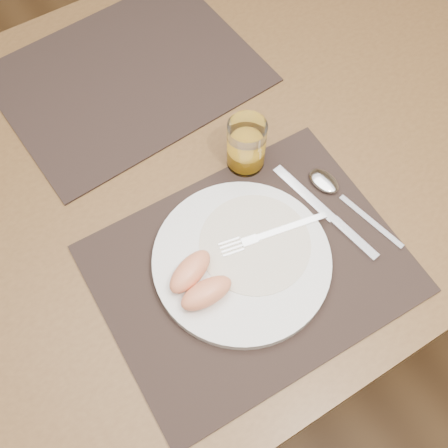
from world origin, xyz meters
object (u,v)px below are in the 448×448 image
(plate, at_px, (242,261))
(spoon, at_px, (331,187))
(knife, at_px, (333,219))
(placemat_far, at_px, (128,76))
(juice_glass, at_px, (246,147))
(placemat_near, at_px, (251,268))
(fork, at_px, (264,236))
(table, at_px, (191,187))

(plate, xyz_separation_m, spoon, (0.19, 0.03, -0.00))
(knife, bearing_deg, placemat_far, 107.28)
(plate, bearing_deg, juice_glass, 55.33)
(placemat_far, bearing_deg, placemat_near, -92.39)
(plate, bearing_deg, fork, 14.73)
(spoon, xyz_separation_m, juice_glass, (-0.09, 0.12, 0.04))
(placemat_far, distance_m, plate, 0.43)
(placemat_far, height_order, fork, fork)
(placemat_far, height_order, knife, knife)
(plate, height_order, spoon, plate)
(table, xyz_separation_m, knife, (0.14, -0.22, 0.09))
(plate, xyz_separation_m, juice_glass, (0.11, 0.15, 0.03))
(placemat_near, bearing_deg, table, 85.16)
(placemat_far, xyz_separation_m, plate, (-0.03, -0.43, 0.01))
(placemat_far, height_order, spoon, spoon)
(juice_glass, bearing_deg, placemat_near, -120.48)
(placemat_far, distance_m, juice_glass, 0.29)
(spoon, bearing_deg, fork, -171.62)
(placemat_near, xyz_separation_m, knife, (0.16, 0.00, 0.00))
(fork, distance_m, spoon, 0.15)
(placemat_far, xyz_separation_m, juice_glass, (0.08, -0.27, 0.04))
(placemat_far, relative_size, knife, 2.05)
(spoon, bearing_deg, plate, -169.99)
(table, relative_size, plate, 5.19)
(table, xyz_separation_m, placemat_near, (-0.02, -0.22, 0.09))
(plate, relative_size, fork, 1.55)
(juice_glass, bearing_deg, knife, -71.06)
(plate, height_order, knife, plate)
(spoon, bearing_deg, table, 134.43)
(spoon, bearing_deg, juice_glass, 126.90)
(fork, bearing_deg, table, 96.86)
(spoon, bearing_deg, placemat_far, 113.27)
(table, relative_size, spoon, 7.31)
(table, xyz_separation_m, spoon, (0.17, -0.17, 0.09))
(plate, bearing_deg, table, 82.85)
(table, bearing_deg, placemat_far, 90.08)
(knife, height_order, spoon, spoon)
(plate, bearing_deg, placemat_far, 86.57)
(fork, bearing_deg, plate, -165.27)
(placemat_far, bearing_deg, fork, -86.74)
(placemat_far, xyz_separation_m, knife, (0.14, -0.44, 0.00))
(fork, xyz_separation_m, spoon, (0.14, 0.02, -0.01))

